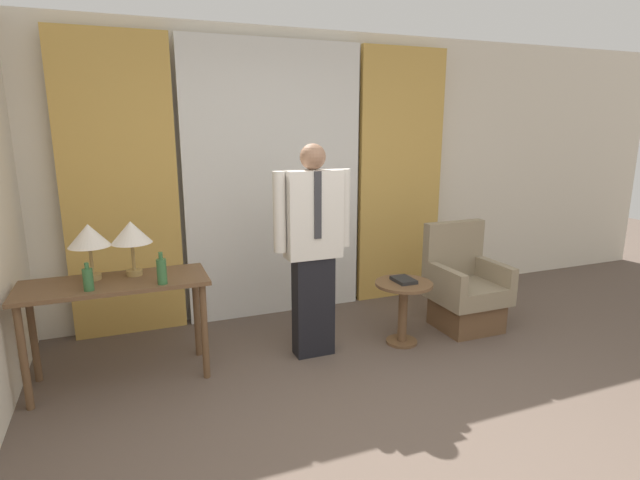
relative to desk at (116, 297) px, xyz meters
The scene contains 13 objects.
wall_back 1.91m from the desk, 34.99° to the left, with size 10.00×0.06×2.70m.
curtain_sheer_center 1.82m from the desk, 31.40° to the left, with size 1.70×0.06×2.58m.
curtain_drape_left 1.10m from the desk, 84.05° to the left, with size 0.94×0.06×2.58m.
curtain_drape_right 3.02m from the desk, 17.50° to the left, with size 0.94×0.06×2.58m.
desk is the anchor object (origin of this frame).
table_lamp_left 0.46m from the desk, 144.95° to the left, with size 0.29×0.29×0.40m.
table_lamp_right 0.46m from the desk, 35.05° to the left, with size 0.29×0.29×0.40m.
bottle_near_edge 0.42m from the desk, 31.16° to the right, with size 0.07×0.07×0.23m.
bottle_by_lamp 0.29m from the desk, 135.09° to the right, with size 0.07×0.07×0.19m.
person 1.48m from the desk, ahead, with size 0.63×0.21×1.69m.
armchair 2.96m from the desk, ahead, with size 0.61×0.58×0.95m.
side_table 2.26m from the desk, ahead, with size 0.48×0.48×0.54m.
book 2.25m from the desk, ahead, with size 0.15×0.21×0.03m.
Camera 1 is at (-1.34, -1.82, 1.84)m, focal length 28.00 mm.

